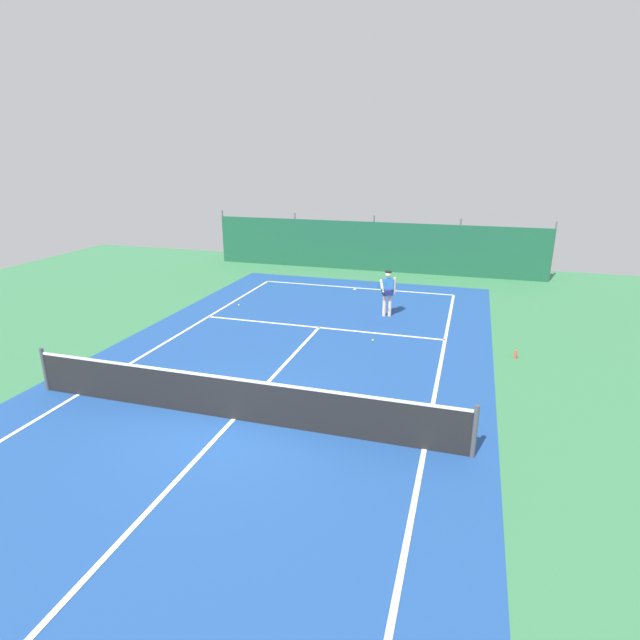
# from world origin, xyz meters

# --- Properties ---
(ground_plane) EXTENTS (36.00, 36.00, 0.00)m
(ground_plane) POSITION_xyz_m (0.00, 0.00, 0.00)
(ground_plane) COLOR #387A4C
(court_surface) EXTENTS (11.02, 26.60, 0.01)m
(court_surface) POSITION_xyz_m (0.00, 0.00, 0.00)
(court_surface) COLOR #1E478C
(court_surface) RESTS_ON ground
(tennis_net) EXTENTS (10.12, 0.10, 1.10)m
(tennis_net) POSITION_xyz_m (0.00, 0.00, 0.51)
(tennis_net) COLOR black
(tennis_net) RESTS_ON ground
(back_fence) EXTENTS (16.30, 0.98, 2.70)m
(back_fence) POSITION_xyz_m (-0.00, 15.98, 0.67)
(back_fence) COLOR #195138
(back_fence) RESTS_ON ground
(tennis_player) EXTENTS (0.57, 0.83, 1.64)m
(tennis_player) POSITION_xyz_m (1.94, 8.33, 0.96)
(tennis_player) COLOR beige
(tennis_player) RESTS_ON ground
(tennis_ball_near_player) EXTENTS (0.07, 0.07, 0.07)m
(tennis_ball_near_player) POSITION_xyz_m (1.97, 5.67, 0.03)
(tennis_ball_near_player) COLOR #CCDB33
(tennis_ball_near_player) RESTS_ON ground
(tennis_ball_midcourt) EXTENTS (0.07, 0.07, 0.07)m
(tennis_ball_midcourt) POSITION_xyz_m (-3.67, 7.96, 0.03)
(tennis_ball_midcourt) COLOR #CCDB33
(tennis_ball_midcourt) RESTS_ON ground
(parked_car) EXTENTS (2.37, 4.38, 1.68)m
(parked_car) POSITION_xyz_m (0.34, 18.11, 0.84)
(parked_car) COLOR silver
(parked_car) RESTS_ON ground
(water_bottle) EXTENTS (0.08, 0.08, 0.24)m
(water_bottle) POSITION_xyz_m (6.10, 5.46, 0.12)
(water_bottle) COLOR #D84C38
(water_bottle) RESTS_ON ground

